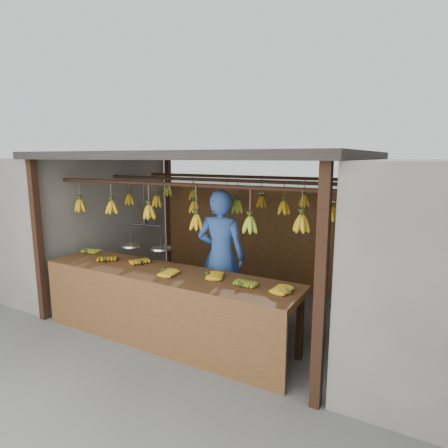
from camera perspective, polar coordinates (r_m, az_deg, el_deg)
The scene contains 8 objects.
ground at distance 5.96m, azimuth -1.45°, elevation -12.86°, with size 80.00×80.00×0.00m, color #5B5B57.
stall at distance 5.78m, azimuth 0.14°, elevation 6.61°, with size 4.30×3.30×2.40m.
neighbor_left at distance 8.04m, azimuth -24.16°, elevation 0.83°, with size 3.00×3.00×2.30m, color slate.
counter at distance 4.79m, azimuth -9.71°, elevation -9.79°, with size 3.51×0.80×0.96m.
hanging_bananas at distance 5.53m, azimuth -1.49°, elevation 2.81°, with size 3.62×2.24×0.40m.
balance_scale at distance 5.07m, azimuth -11.82°, elevation -2.92°, with size 0.71×0.33×0.86m.
vendor at distance 5.28m, azimuth -0.46°, elevation -5.01°, with size 0.69×0.45×1.90m, color #3359A5.
bag_bundles at distance 6.26m, azimuth 20.65°, elevation -2.60°, with size 0.08×0.26×1.33m.
Camera 1 is at (2.80, -4.71, 2.33)m, focal length 30.00 mm.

